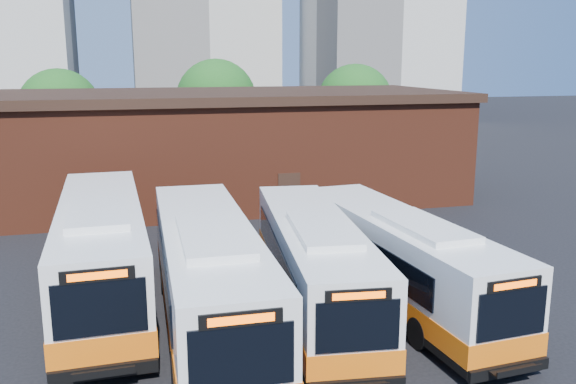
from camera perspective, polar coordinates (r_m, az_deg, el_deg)
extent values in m
plane|color=black|center=(19.01, 1.98, -13.28)|extent=(220.00, 220.00, 0.00)
cube|color=white|center=(22.16, -17.03, -4.89)|extent=(3.12, 12.73, 3.00)
cube|color=orange|center=(22.42, -16.89, -7.02)|extent=(3.18, 12.79, 0.74)
cube|color=black|center=(22.59, -16.81, -8.28)|extent=(3.17, 12.78, 0.26)
cube|color=black|center=(16.05, -17.19, -10.38)|extent=(2.29, 0.14, 1.42)
cube|color=black|center=(15.74, -17.39, -7.44)|extent=(1.79, 0.13, 0.34)
cube|color=#FF5905|center=(15.70, -17.40, -7.49)|extent=(1.42, 0.07, 0.19)
cube|color=black|center=(16.70, -16.82, -15.82)|extent=(2.69, 0.24, 0.34)
cube|color=black|center=(16.44, -16.85, -15.88)|extent=(1.54, 0.45, 0.06)
cube|color=black|center=(16.24, -16.86, -15.96)|extent=(1.53, 0.09, 0.19)
cube|color=black|center=(22.55, -20.56, -4.08)|extent=(0.39, 9.86, 1.11)
cube|color=black|center=(22.49, -13.58, -3.67)|extent=(0.39, 9.86, 1.11)
cube|color=white|center=(20.21, -17.33, -1.81)|extent=(1.98, 4.49, 0.23)
cylinder|color=black|center=(19.31, -20.51, -11.96)|extent=(0.37, 1.06, 1.05)
cylinder|color=black|center=(19.25, -13.13, -11.55)|extent=(0.37, 1.06, 1.05)
cylinder|color=black|center=(25.82, -19.52, -5.77)|extent=(0.37, 1.06, 1.05)
cylinder|color=black|center=(25.78, -14.10, -5.45)|extent=(0.37, 1.06, 1.05)
cube|color=white|center=(18.99, -7.47, -7.41)|extent=(2.79, 12.45, 2.95)
cube|color=orange|center=(19.29, -7.40, -9.80)|extent=(2.84, 12.50, 0.72)
cube|color=black|center=(19.49, -7.36, -11.21)|extent=(2.83, 12.49, 0.26)
cube|color=black|center=(13.18, -4.35, -15.17)|extent=(2.24, 0.09, 1.40)
cube|color=black|center=(12.80, -4.41, -11.77)|extent=(1.76, 0.08, 0.33)
cube|color=#FF5905|center=(12.77, -4.38, -11.84)|extent=(1.40, 0.04, 0.19)
cube|color=black|center=(19.21, -11.65, -6.44)|extent=(0.17, 9.68, 1.09)
cube|color=black|center=(19.46, -3.67, -5.96)|extent=(0.17, 9.68, 1.09)
cube|color=white|center=(17.04, -7.03, -4.12)|extent=(1.85, 4.37, 0.23)
cylinder|color=black|center=(16.22, -10.25, -16.18)|extent=(0.34, 1.04, 1.03)
cylinder|color=black|center=(16.49, -1.63, -15.47)|extent=(0.34, 1.04, 1.03)
cylinder|color=black|center=(22.47, -11.39, -7.98)|extent=(0.34, 1.04, 1.03)
cylinder|color=black|center=(22.67, -5.30, -7.61)|extent=(0.34, 1.04, 1.03)
cube|color=white|center=(20.32, 2.39, -6.42)|extent=(3.65, 11.65, 2.72)
cube|color=orange|center=(20.59, 2.37, -8.49)|extent=(3.71, 11.70, 0.67)
cube|color=black|center=(20.76, 2.36, -9.73)|extent=(3.70, 11.69, 0.24)
cube|color=black|center=(15.00, 6.54, -12.38)|extent=(2.06, 0.28, 1.29)
cube|color=black|center=(14.68, 6.63, -9.58)|extent=(1.62, 0.23, 0.31)
cube|color=#FF5905|center=(14.65, 6.66, -9.63)|extent=(1.28, 0.16, 0.17)
cube|color=black|center=(20.42, -1.24, -5.54)|extent=(1.01, 8.89, 1.00)
cube|color=black|center=(20.85, 5.57, -5.22)|extent=(1.01, 8.89, 1.00)
cube|color=white|center=(18.55, 3.25, -3.54)|extent=(2.08, 4.16, 0.21)
cylinder|color=black|center=(17.64, 0.73, -13.68)|extent=(0.41, 0.98, 0.95)
cylinder|color=black|center=(18.08, 7.83, -13.12)|extent=(0.41, 0.98, 0.95)
cylinder|color=black|center=(23.42, -1.69, -7.01)|extent=(0.41, 0.98, 0.95)
cylinder|color=black|center=(23.75, 3.63, -6.75)|extent=(0.41, 0.98, 0.95)
cube|color=white|center=(21.10, 10.37, -5.95)|extent=(3.33, 11.50, 2.69)
cube|color=orange|center=(21.35, 10.29, -7.94)|extent=(3.38, 11.55, 0.66)
cube|color=black|center=(21.51, 10.24, -9.13)|extent=(3.37, 11.54, 0.24)
cube|color=black|center=(16.62, 20.23, -10.64)|extent=(2.05, 0.22, 1.28)
cube|color=black|center=(16.33, 20.46, -8.11)|extent=(1.61, 0.19, 0.30)
cube|color=#FF5905|center=(16.31, 20.53, -8.15)|extent=(1.27, 0.12, 0.17)
cube|color=black|center=(17.20, 19.97, -15.37)|extent=(2.41, 0.33, 0.30)
cube|color=black|center=(17.01, 20.47, -15.37)|extent=(1.40, 0.47, 0.06)
cube|color=black|center=(16.87, 20.87, -15.39)|extent=(1.37, 0.15, 0.17)
cube|color=black|center=(20.78, 6.92, -5.37)|extent=(0.77, 8.82, 0.99)
cube|color=black|center=(21.94, 12.72, -4.64)|extent=(0.77, 8.82, 0.99)
cube|color=white|center=(19.52, 12.57, -3.12)|extent=(1.96, 4.09, 0.21)
cylinder|color=black|center=(18.44, 12.20, -12.79)|extent=(0.38, 0.97, 0.94)
cylinder|color=black|center=(19.59, 17.78, -11.57)|extent=(0.38, 0.97, 0.94)
cylinder|color=black|center=(23.57, 4.30, -6.92)|extent=(0.38, 0.97, 0.94)
cylinder|color=black|center=(24.48, 9.02, -6.30)|extent=(0.38, 0.97, 0.94)
imported|color=#111733|center=(18.11, 7.86, -11.44)|extent=(0.50, 0.72, 1.90)
cube|color=#622817|center=(37.14, -6.74, 4.09)|extent=(28.00, 12.00, 6.00)
cube|color=black|center=(36.84, -6.86, 8.94)|extent=(28.60, 12.60, 0.50)
cube|color=black|center=(32.20, 0.11, -0.33)|extent=(1.20, 0.08, 2.40)
cylinder|color=#382314|center=(49.20, -20.29, 3.45)|extent=(0.36, 0.36, 2.70)
sphere|color=#144916|center=(48.85, -20.57, 7.27)|extent=(6.00, 6.00, 6.00)
cylinder|color=#382314|center=(51.36, -6.62, 4.60)|extent=(0.36, 0.36, 2.95)
sphere|color=#144916|center=(51.02, -6.72, 8.62)|extent=(6.56, 6.56, 6.56)
cylinder|color=#382314|center=(51.17, 6.19, 4.50)|extent=(0.36, 0.36, 2.81)
sphere|color=#144916|center=(50.83, 6.27, 8.34)|extent=(6.24, 6.24, 6.24)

